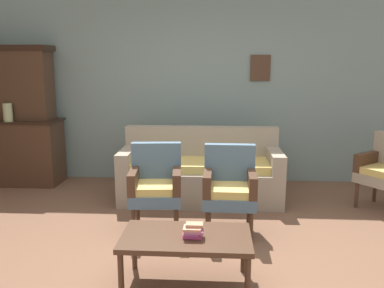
% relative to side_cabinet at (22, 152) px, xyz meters
% --- Properties ---
extents(ground_plane, '(7.68, 7.68, 0.00)m').
position_rel_side_cabinet_xyz_m(ground_plane, '(2.51, -2.25, -0.47)').
color(ground_plane, brown).
extents(wall_back_with_decor, '(6.40, 0.09, 2.70)m').
position_rel_side_cabinet_xyz_m(wall_back_with_decor, '(2.51, 0.38, 0.88)').
color(wall_back_with_decor, gray).
rests_on(wall_back_with_decor, ground).
extents(side_cabinet, '(1.16, 0.55, 0.93)m').
position_rel_side_cabinet_xyz_m(side_cabinet, '(0.00, 0.00, 0.00)').
color(side_cabinet, '#472D1E').
rests_on(side_cabinet, ground).
extents(cabinet_upper_hutch, '(0.99, 0.38, 1.03)m').
position_rel_side_cabinet_xyz_m(cabinet_upper_hutch, '(0.00, 0.08, 0.98)').
color(cabinet_upper_hutch, '#472D1E').
rests_on(cabinet_upper_hutch, side_cabinet).
extents(vase_on_cabinet, '(0.12, 0.12, 0.25)m').
position_rel_side_cabinet_xyz_m(vase_on_cabinet, '(-0.06, -0.18, 0.59)').
color(vase_on_cabinet, '#A9B47F').
rests_on(vase_on_cabinet, side_cabinet).
extents(floral_couch, '(2.01, 0.82, 0.90)m').
position_rel_side_cabinet_xyz_m(floral_couch, '(2.61, -0.54, -0.14)').
color(floral_couch, gray).
rests_on(floral_couch, ground).
extents(armchair_by_doorway, '(0.56, 0.53, 0.90)m').
position_rel_side_cabinet_xyz_m(armchair_by_doorway, '(2.18, -1.53, 0.03)').
color(armchair_by_doorway, slate).
rests_on(armchair_by_doorway, ground).
extents(armchair_near_couch_end, '(0.53, 0.50, 0.90)m').
position_rel_side_cabinet_xyz_m(armchair_near_couch_end, '(2.94, -1.57, 0.03)').
color(armchair_near_couch_end, slate).
rests_on(armchair_near_couch_end, ground).
extents(coffee_table, '(1.00, 0.56, 0.42)m').
position_rel_side_cabinet_xyz_m(coffee_table, '(2.58, -2.61, -0.09)').
color(coffee_table, '#472D1E').
rests_on(coffee_table, ground).
extents(book_stack_on_table, '(0.16, 0.13, 0.11)m').
position_rel_side_cabinet_xyz_m(book_stack_on_table, '(2.64, -2.64, 0.01)').
color(book_stack_on_table, '#E54894').
rests_on(book_stack_on_table, coffee_table).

